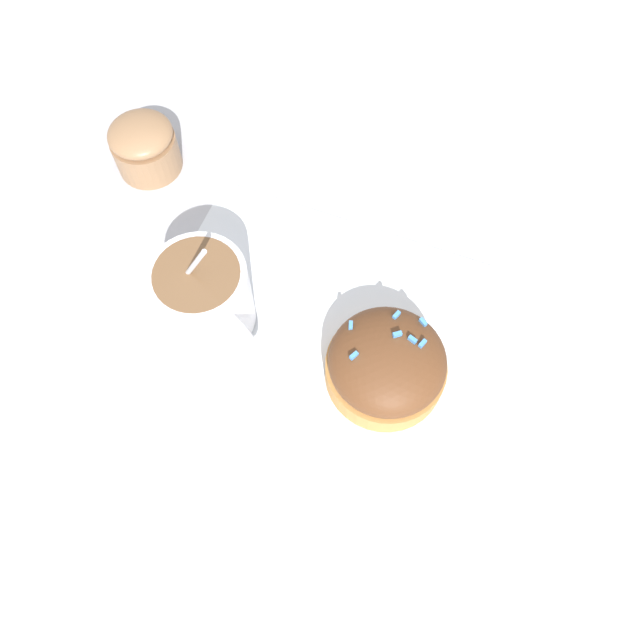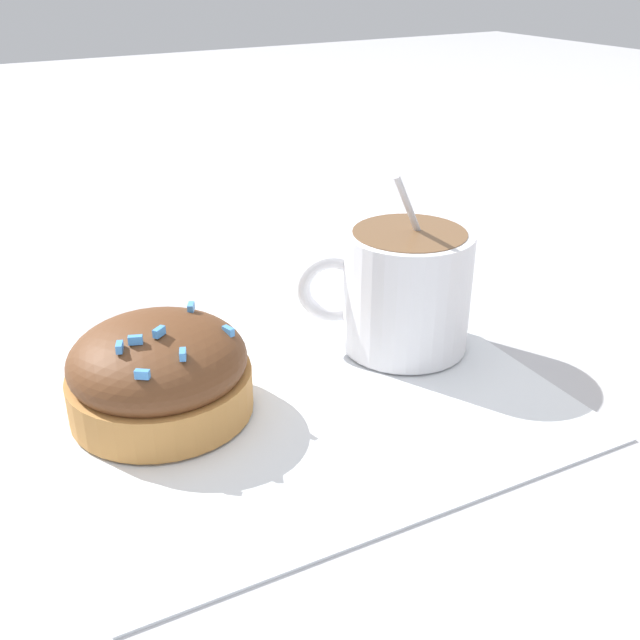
% 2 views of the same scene
% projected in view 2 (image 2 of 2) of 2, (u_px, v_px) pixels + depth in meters
% --- Properties ---
extents(ground_plane, '(3.00, 3.00, 0.00)m').
position_uv_depth(ground_plane, '(294.00, 389.00, 0.43)').
color(ground_plane, '#B2B2B7').
extents(paper_napkin, '(0.28, 0.27, 0.00)m').
position_uv_depth(paper_napkin, '(294.00, 387.00, 0.43)').
color(paper_napkin, white).
rests_on(paper_napkin, ground_plane).
extents(coffee_cup, '(0.10, 0.08, 0.11)m').
position_uv_depth(coffee_cup, '(404.00, 285.00, 0.46)').
color(coffee_cup, white).
rests_on(coffee_cup, paper_napkin).
extents(frosted_pastry, '(0.10, 0.10, 0.06)m').
position_uv_depth(frosted_pastry, '(159.00, 371.00, 0.40)').
color(frosted_pastry, '#C18442').
rests_on(frosted_pastry, paper_napkin).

